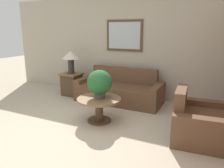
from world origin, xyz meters
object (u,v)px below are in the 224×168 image
coffee_table (99,105)px  table_lamp (71,57)px  potted_plant_on_table (100,83)px  couch_main (119,91)px  side_table (72,84)px  armchair (201,123)px

coffee_table → table_lamp: (-1.54, 1.24, 0.70)m
potted_plant_on_table → table_lamp: bearing=141.7°
couch_main → coffee_table: bearing=-83.7°
coffee_table → side_table: bearing=141.1°
couch_main → armchair: 2.29m
potted_plant_on_table → side_table: bearing=141.7°
couch_main → table_lamp: size_ratio=3.45×
couch_main → potted_plant_on_table: (0.15, -1.25, 0.49)m
coffee_table → potted_plant_on_table: (0.00, 0.02, 0.42)m
armchair → potted_plant_on_table: bearing=88.4°
table_lamp → potted_plant_on_table: table_lamp is taller
couch_main → potted_plant_on_table: 1.35m
couch_main → coffee_table: 1.28m
couch_main → coffee_table: size_ratio=2.47×
couch_main → table_lamp: (-1.40, -0.03, 0.77)m
couch_main → table_lamp: bearing=-178.7°
armchair → side_table: 3.56m
coffee_table → side_table: (-1.54, 1.24, -0.03)m
side_table → table_lamp: (0.00, 0.00, 0.73)m
coffee_table → table_lamp: table_lamp is taller
couch_main → armchair: size_ratio=1.86×
coffee_table → table_lamp: bearing=141.1°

